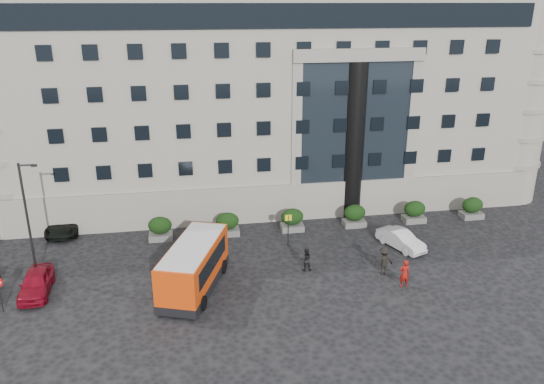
# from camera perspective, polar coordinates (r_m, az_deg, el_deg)

# --- Properties ---
(ground) EXTENTS (120.00, 120.00, 0.00)m
(ground) POSITION_cam_1_polar(r_m,az_deg,el_deg) (35.23, -5.58, -9.91)
(ground) COLOR black
(ground) RESTS_ON ground
(civic_building) EXTENTS (44.00, 24.00, 18.00)m
(civic_building) POSITION_cam_1_polar(r_m,az_deg,el_deg) (53.80, -1.24, 10.84)
(civic_building) COLOR gray
(civic_building) RESTS_ON ground
(entrance_column) EXTENTS (1.80, 1.80, 13.00)m
(entrance_column) POSITION_cam_1_polar(r_m,az_deg,el_deg) (44.48, 8.74, 5.40)
(entrance_column) COLOR black
(entrance_column) RESTS_ON ground
(hedge_a) EXTENTS (1.80, 1.26, 1.84)m
(hedge_a) POSITION_cam_1_polar(r_m,az_deg,el_deg) (41.82, -11.93, -3.84)
(hedge_a) COLOR #545451
(hedge_a) RESTS_ON ground
(hedge_b) EXTENTS (1.80, 1.26, 1.84)m
(hedge_b) POSITION_cam_1_polar(r_m,az_deg,el_deg) (41.87, -4.80, -3.43)
(hedge_b) COLOR #545451
(hedge_b) RESTS_ON ground
(hedge_c) EXTENTS (1.80, 1.26, 1.84)m
(hedge_c) POSITION_cam_1_polar(r_m,az_deg,el_deg) (42.55, 2.20, -2.98)
(hedge_c) COLOR #545451
(hedge_c) RESTS_ON ground
(hedge_d) EXTENTS (1.80, 1.26, 1.84)m
(hedge_d) POSITION_cam_1_polar(r_m,az_deg,el_deg) (43.85, 8.87, -2.50)
(hedge_d) COLOR #545451
(hedge_d) RESTS_ON ground
(hedge_e) EXTENTS (1.80, 1.26, 1.84)m
(hedge_e) POSITION_cam_1_polar(r_m,az_deg,el_deg) (45.70, 15.08, -2.03)
(hedge_e) COLOR #545451
(hedge_e) RESTS_ON ground
(hedge_f) EXTENTS (1.80, 1.26, 1.84)m
(hedge_f) POSITION_cam_1_polar(r_m,az_deg,el_deg) (48.05, 20.74, -1.58)
(hedge_f) COLOR #545451
(hedge_f) RESTS_ON ground
(street_lamp) EXTENTS (1.16, 0.18, 8.00)m
(street_lamp) POSITION_cam_1_polar(r_m,az_deg,el_deg) (37.43, -24.74, -2.49)
(street_lamp) COLOR #262628
(street_lamp) RESTS_ON ground
(bus_stop_sign) EXTENTS (0.50, 0.08, 2.52)m
(bus_stop_sign) POSITION_cam_1_polar(r_m,az_deg,el_deg) (39.55, 1.76, -3.55)
(bus_stop_sign) COLOR #262628
(bus_stop_sign) RESTS_ON ground
(minibus) EXTENTS (4.90, 7.80, 3.08)m
(minibus) POSITION_cam_1_polar(r_m,az_deg,el_deg) (34.25, -8.40, -7.74)
(minibus) COLOR #E5400A
(minibus) RESTS_ON ground
(red_truck) EXTENTS (2.99, 4.96, 2.50)m
(red_truck) POSITION_cam_1_polar(r_m,az_deg,el_deg) (52.52, -20.45, 0.65)
(red_truck) COLOR maroon
(red_truck) RESTS_ON ground
(parked_car_a) EXTENTS (1.92, 4.39, 1.47)m
(parked_car_a) POSITION_cam_1_polar(r_m,az_deg,el_deg) (36.93, -24.04, -8.91)
(parked_car_a) COLOR maroon
(parked_car_a) RESTS_ON ground
(parked_car_d) EXTENTS (2.71, 5.29, 1.43)m
(parked_car_d) POSITION_cam_1_polar(r_m,az_deg,el_deg) (45.50, -21.28, -3.13)
(parked_car_d) COLOR black
(parked_car_d) RESTS_ON ground
(white_taxi) EXTENTS (2.86, 4.30, 1.34)m
(white_taxi) POSITION_cam_1_polar(r_m,az_deg,el_deg) (40.83, 13.70, -4.99)
(white_taxi) COLOR silver
(white_taxi) RESTS_ON ground
(pedestrian_a) EXTENTS (0.71, 0.47, 1.92)m
(pedestrian_a) POSITION_cam_1_polar(r_m,az_deg,el_deg) (35.44, 14.06, -8.50)
(pedestrian_a) COLOR maroon
(pedestrian_a) RESTS_ON ground
(pedestrian_b) EXTENTS (0.87, 0.72, 1.66)m
(pedestrian_b) POSITION_cam_1_polar(r_m,az_deg,el_deg) (36.51, 3.66, -7.24)
(pedestrian_b) COLOR black
(pedestrian_b) RESTS_ON ground
(pedestrian_c) EXTENTS (1.28, 0.75, 1.97)m
(pedestrian_c) POSITION_cam_1_polar(r_m,az_deg,el_deg) (36.68, 11.94, -7.26)
(pedestrian_c) COLOR black
(pedestrian_c) RESTS_ON ground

